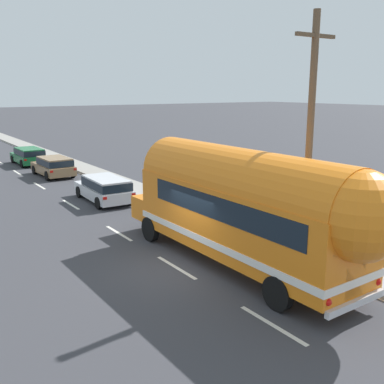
{
  "coord_description": "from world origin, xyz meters",
  "views": [
    {
      "loc": [
        -7.74,
        -12.14,
        6.02
      ],
      "look_at": [
        1.59,
        1.44,
        2.22
      ],
      "focal_mm": 41.88,
      "sensor_mm": 36.0,
      "label": 1
    }
  ],
  "objects_px": {
    "utility_pole": "(310,137)",
    "car_lead": "(105,188)",
    "painted_bus": "(248,205)",
    "car_second": "(54,165)",
    "car_third": "(29,155)"
  },
  "relations": [
    {
      "from": "painted_bus",
      "to": "car_lead",
      "type": "relative_size",
      "value": 2.57
    },
    {
      "from": "painted_bus",
      "to": "car_third",
      "type": "relative_size",
      "value": 2.72
    },
    {
      "from": "painted_bus",
      "to": "car_lead",
      "type": "distance_m",
      "value": 11.67
    },
    {
      "from": "utility_pole",
      "to": "car_third",
      "type": "relative_size",
      "value": 1.98
    },
    {
      "from": "car_second",
      "to": "car_third",
      "type": "distance_m",
      "value": 6.11
    },
    {
      "from": "car_lead",
      "to": "car_second",
      "type": "distance_m",
      "value": 8.83
    },
    {
      "from": "utility_pole",
      "to": "car_lead",
      "type": "relative_size",
      "value": 1.87
    },
    {
      "from": "utility_pole",
      "to": "car_second",
      "type": "distance_m",
      "value": 21.31
    },
    {
      "from": "car_third",
      "to": "painted_bus",
      "type": "bearing_deg",
      "value": -89.72
    },
    {
      "from": "car_lead",
      "to": "car_second",
      "type": "height_order",
      "value": "same"
    },
    {
      "from": "car_lead",
      "to": "utility_pole",
      "type": "bearing_deg",
      "value": -79.09
    },
    {
      "from": "painted_bus",
      "to": "car_second",
      "type": "relative_size",
      "value": 2.69
    },
    {
      "from": "car_lead",
      "to": "painted_bus",
      "type": "bearing_deg",
      "value": -89.71
    },
    {
      "from": "utility_pole",
      "to": "painted_bus",
      "type": "distance_m",
      "value": 3.13
    },
    {
      "from": "car_lead",
      "to": "car_second",
      "type": "relative_size",
      "value": 1.05
    }
  ]
}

